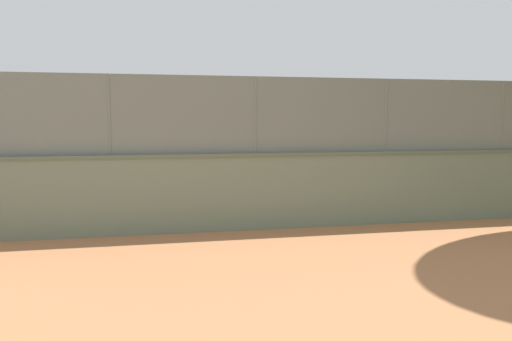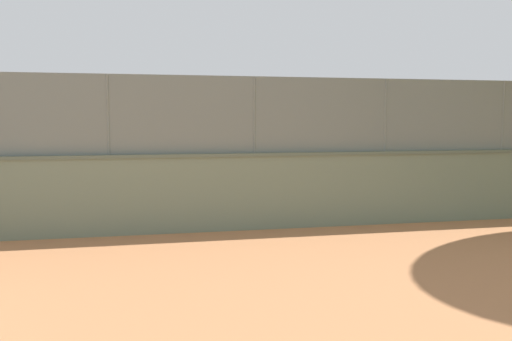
{
  "view_description": "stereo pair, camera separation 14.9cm",
  "coord_description": "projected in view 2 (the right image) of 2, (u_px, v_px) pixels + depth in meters",
  "views": [
    {
      "loc": [
        1.52,
        21.86,
        2.6
      ],
      "look_at": [
        -2.51,
        6.28,
        1.08
      ],
      "focal_mm": 38.03,
      "sensor_mm": 36.0,
      "label": 1
    },
    {
      "loc": [
        1.37,
        21.89,
        2.6
      ],
      "look_at": [
        -2.51,
        6.28,
        1.08
      ],
      "focal_mm": 38.03,
      "sensor_mm": 36.0,
      "label": 2
    }
  ],
  "objects": [
    {
      "name": "player_near_wall_returning",
      "position": [
        281.0,
        164.0,
        21.01
      ],
      "size": [
        0.79,
        1.12,
        1.51
      ],
      "color": "black",
      "rests_on": "ground_plane"
    },
    {
      "name": "fence_panel_on_wall",
      "position": [
        254.0,
        115.0,
        12.71
      ],
      "size": [
        26.65,
        0.8,
        1.79
      ],
      "color": "slate",
      "rests_on": "perimeter_wall"
    },
    {
      "name": "player_foreground_swinging",
      "position": [
        104.0,
        172.0,
        16.7
      ],
      "size": [
        1.11,
        0.72,
        1.67
      ],
      "color": "navy",
      "rests_on": "ground_plane"
    },
    {
      "name": "player_at_service_line",
      "position": [
        371.0,
        175.0,
        16.29
      ],
      "size": [
        0.88,
        0.7,
        1.61
      ],
      "color": "navy",
      "rests_on": "ground_plane"
    },
    {
      "name": "ground_plane",
      "position": [
        157.0,
        185.0,
        21.72
      ],
      "size": [
        260.0,
        260.0,
        0.0
      ],
      "primitive_type": "plane",
      "color": "#B27247"
    },
    {
      "name": "sports_ball",
      "position": [
        307.0,
        187.0,
        20.39
      ],
      "size": [
        0.14,
        0.14,
        0.14
      ],
      "primitive_type": "sphere",
      "color": "white",
      "rests_on": "ground_plane"
    },
    {
      "name": "perimeter_wall",
      "position": [
        254.0,
        191.0,
        12.88
      ],
      "size": [
        27.13,
        1.16,
        1.82
      ],
      "color": "slate",
      "rests_on": "ground_plane"
    }
  ]
}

